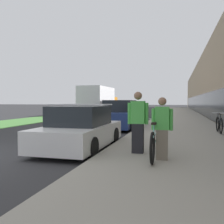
% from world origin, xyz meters
% --- Properties ---
extents(sidewalk_slab, '(4.57, 70.00, 0.14)m').
position_xyz_m(sidewalk_slab, '(5.94, 21.00, 0.07)').
color(sidewalk_slab, gray).
rests_on(sidewalk_slab, ground).
extents(lawn_strip, '(4.03, 70.00, 0.03)m').
position_xyz_m(lawn_strip, '(-6.07, 25.00, 0.01)').
color(lawn_strip, '#518E42').
rests_on(lawn_strip, ground).
extents(tandem_bicycle, '(0.52, 2.51, 0.94)m').
position_xyz_m(tandem_bicycle, '(5.23, 1.18, 0.54)').
color(tandem_bicycle, black).
rests_on(tandem_bicycle, sidewalk_slab).
extents(person_rider, '(0.52, 0.20, 1.53)m').
position_xyz_m(person_rider, '(5.40, 0.87, 0.92)').
color(person_rider, '#756B5B').
rests_on(person_rider, sidewalk_slab).
extents(person_bystander, '(0.58, 0.23, 1.70)m').
position_xyz_m(person_bystander, '(4.71, 1.49, 1.00)').
color(person_bystander, black).
rests_on(person_bystander, sidewalk_slab).
extents(cruiser_bike_middle, '(0.52, 1.68, 0.91)m').
position_xyz_m(cruiser_bike_middle, '(7.61, 6.89, 0.53)').
color(cruiser_bike_middle, black).
rests_on(cruiser_bike_middle, sidewalk_slab).
extents(parked_sedan_curbside, '(1.94, 4.17, 1.49)m').
position_xyz_m(parked_sedan_curbside, '(2.64, 2.36, 0.65)').
color(parked_sedan_curbside, white).
rests_on(parked_sedan_curbside, ground).
extents(vintage_roadster_curbside, '(1.86, 4.29, 1.65)m').
position_xyz_m(vintage_roadster_curbside, '(2.56, 8.67, 0.74)').
color(vintage_roadster_curbside, navy).
rests_on(vintage_roadster_curbside, ground).
extents(moving_truck, '(2.47, 7.29, 3.07)m').
position_xyz_m(moving_truck, '(-2.36, 19.88, 1.55)').
color(moving_truck, orange).
rests_on(moving_truck, ground).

